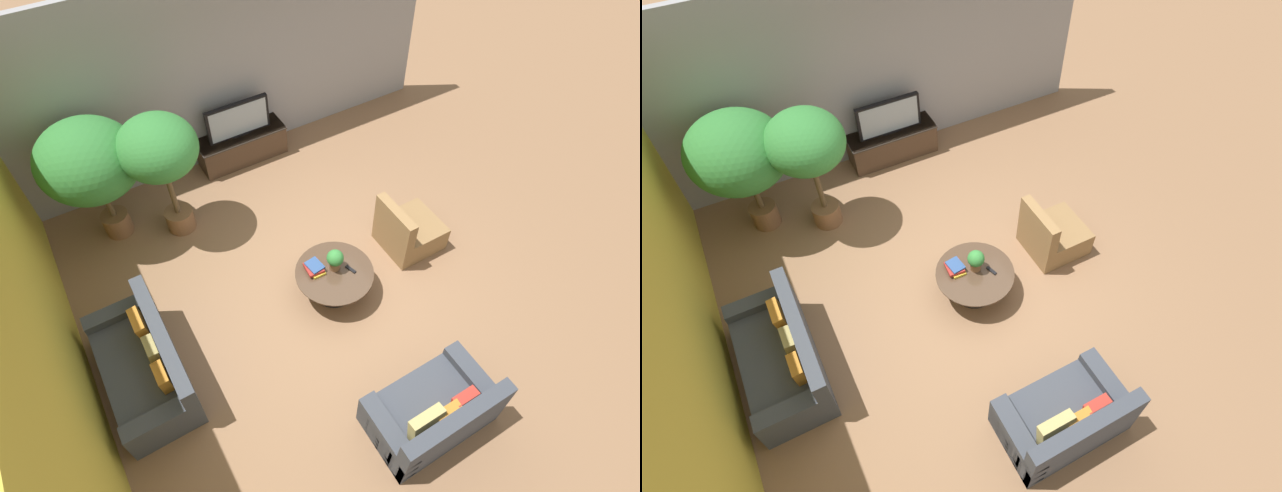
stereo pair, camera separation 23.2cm
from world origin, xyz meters
The scene contains 14 objects.
ground_plane centered at (0.00, 0.00, 0.00)m, with size 24.00×24.00×0.00m, color #8C6647.
back_wall_stone centered at (0.00, 3.26, 1.50)m, with size 7.40×0.12×3.00m, color #939399.
side_wall_left centered at (-3.26, 0.20, 1.50)m, with size 0.12×7.40×3.00m, color gold.
media_console centered at (0.09, 2.94, 0.27)m, with size 1.49×0.50×0.52m.
television centered at (0.09, 2.94, 0.80)m, with size 1.06×0.13×0.58m.
coffee_table centered at (-0.02, -0.18, 0.30)m, with size 1.04×1.04×0.43m.
couch_by_wall centered at (-2.58, -0.12, 0.29)m, with size 0.84×1.72×0.84m.
couch_near_entry centered at (-0.05, -2.28, 0.29)m, with size 1.38×0.84×0.84m.
armchair_wicker centered at (1.33, -0.01, 0.27)m, with size 0.80×0.76×0.86m.
potted_palm_tall centered at (-2.21, 2.40, 1.35)m, with size 1.34×1.34×1.92m.
potted_palm_corner centered at (-1.38, 2.00, 1.45)m, with size 1.06×1.06×1.96m.
potted_plant_tabletop centered at (0.02, -0.12, 0.61)m, with size 0.22×0.22×0.33m.
book_stack centered at (-0.23, -0.01, 0.48)m, with size 0.24×0.28×0.10m.
remote_black centered at (0.18, -0.25, 0.44)m, with size 0.04×0.16×0.02m, color black.
Camera 1 is at (-2.16, -3.38, 5.71)m, focal length 28.00 mm.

